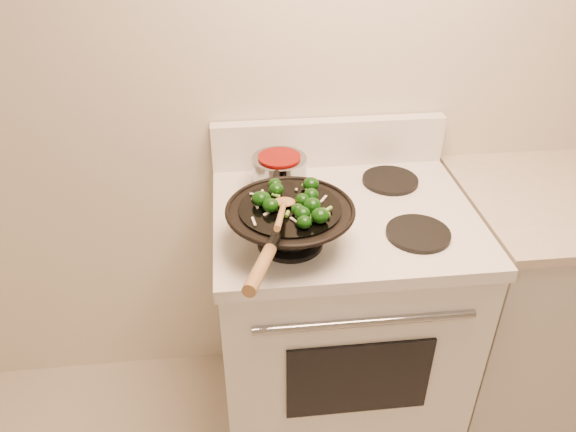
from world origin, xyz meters
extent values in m
plane|color=silver|center=(0.00, 1.50, 1.30)|extent=(3.50, 0.00, 3.50)
cube|color=white|center=(-0.23, 1.17, 0.44)|extent=(0.76, 0.64, 0.88)
cube|color=white|center=(-0.23, 1.17, 0.90)|extent=(0.78, 0.66, 0.04)
cube|color=white|center=(-0.23, 1.47, 1.00)|extent=(0.78, 0.05, 0.16)
cylinder|color=gray|center=(-0.23, 0.84, 0.78)|extent=(0.60, 0.02, 0.02)
cube|color=black|center=(-0.23, 0.84, 0.55)|extent=(0.42, 0.01, 0.28)
cylinder|color=black|center=(-0.41, 1.02, 0.93)|extent=(0.18, 0.18, 0.01)
cylinder|color=black|center=(-0.05, 1.02, 0.93)|extent=(0.18, 0.18, 0.01)
cylinder|color=black|center=(-0.41, 1.32, 0.93)|extent=(0.18, 0.18, 0.01)
cylinder|color=black|center=(-0.05, 1.32, 0.93)|extent=(0.18, 0.18, 0.01)
cube|color=silver|center=(0.55, 1.20, 0.44)|extent=(0.73, 0.60, 0.88)
torus|color=black|center=(-0.41, 1.02, 1.03)|extent=(0.34, 0.34, 0.01)
cylinder|color=black|center=(-0.41, 1.02, 1.04)|extent=(0.27, 0.27, 0.01)
cylinder|color=black|center=(-0.47, 0.84, 1.06)|extent=(0.04, 0.06, 0.03)
cylinder|color=#9B6B3D|center=(-0.51, 0.73, 1.07)|extent=(0.09, 0.18, 0.05)
ellipsoid|color=black|center=(-0.46, 1.01, 1.06)|extent=(0.04, 0.04, 0.04)
cylinder|color=#467A2C|center=(-0.45, 1.01, 1.04)|extent=(0.01, 0.02, 0.01)
ellipsoid|color=black|center=(-0.38, 1.03, 1.05)|extent=(0.04, 0.04, 0.03)
ellipsoid|color=black|center=(-0.35, 0.94, 1.06)|extent=(0.05, 0.05, 0.04)
ellipsoid|color=black|center=(-0.48, 1.05, 1.05)|extent=(0.04, 0.04, 0.03)
cylinder|color=#467A2C|center=(-0.47, 1.05, 1.04)|extent=(0.02, 0.02, 0.01)
ellipsoid|color=black|center=(-0.40, 0.99, 1.05)|extent=(0.04, 0.04, 0.03)
ellipsoid|color=black|center=(-0.39, 0.96, 1.05)|extent=(0.04, 0.04, 0.04)
ellipsoid|color=black|center=(-0.35, 1.10, 1.06)|extent=(0.04, 0.04, 0.04)
cylinder|color=#467A2C|center=(-0.33, 1.10, 1.04)|extent=(0.01, 0.01, 0.01)
ellipsoid|color=black|center=(-0.44, 1.09, 1.05)|extent=(0.04, 0.04, 0.04)
ellipsoid|color=black|center=(-0.49, 1.04, 1.06)|extent=(0.05, 0.05, 0.04)
ellipsoid|color=black|center=(-0.39, 0.93, 1.05)|extent=(0.04, 0.04, 0.03)
cylinder|color=#467A2C|center=(-0.38, 0.93, 1.04)|extent=(0.02, 0.02, 0.01)
ellipsoid|color=black|center=(-0.35, 1.05, 1.05)|extent=(0.04, 0.04, 0.03)
ellipsoid|color=black|center=(-0.36, 1.00, 1.06)|extent=(0.05, 0.05, 0.04)
ellipsoid|color=black|center=(-0.44, 1.12, 1.05)|extent=(0.04, 0.04, 0.03)
cylinder|color=#467A2C|center=(-0.43, 1.12, 1.04)|extent=(0.01, 0.02, 0.01)
cube|color=white|center=(-0.40, 0.95, 1.04)|extent=(0.03, 0.04, 0.00)
cube|color=white|center=(-0.37, 0.96, 1.04)|extent=(0.04, 0.03, 0.00)
cube|color=white|center=(-0.48, 1.09, 1.04)|extent=(0.02, 0.04, 0.00)
cube|color=white|center=(-0.51, 0.96, 1.04)|extent=(0.01, 0.04, 0.00)
cube|color=white|center=(-0.36, 0.97, 1.04)|extent=(0.01, 0.04, 0.00)
cube|color=white|center=(-0.49, 1.09, 1.04)|extent=(0.05, 0.02, 0.00)
cube|color=white|center=(-0.50, 1.05, 1.04)|extent=(0.02, 0.05, 0.00)
cube|color=white|center=(-0.32, 1.05, 1.04)|extent=(0.02, 0.03, 0.00)
cube|color=white|center=(-0.47, 1.00, 1.04)|extent=(0.03, 0.03, 0.00)
cube|color=white|center=(-0.37, 1.05, 1.04)|extent=(0.01, 0.04, 0.00)
cylinder|color=#609D32|center=(-0.36, 1.11, 1.05)|extent=(0.02, 0.02, 0.01)
cylinder|color=#609D32|center=(-0.36, 1.09, 1.05)|extent=(0.03, 0.02, 0.01)
cylinder|color=#609D32|center=(-0.33, 0.98, 1.05)|extent=(0.02, 0.03, 0.01)
cylinder|color=#609D32|center=(-0.32, 0.97, 1.05)|extent=(0.02, 0.02, 0.01)
cylinder|color=#609D32|center=(-0.36, 1.05, 1.05)|extent=(0.01, 0.02, 0.02)
cylinder|color=#609D32|center=(-0.42, 0.98, 1.05)|extent=(0.02, 0.02, 0.01)
cylinder|color=#609D32|center=(-0.32, 0.99, 1.05)|extent=(0.02, 0.02, 0.01)
cylinder|color=#609D32|center=(-0.39, 1.00, 1.05)|extent=(0.02, 0.02, 0.01)
cylinder|color=#609D32|center=(-0.44, 1.07, 1.05)|extent=(0.03, 0.02, 0.01)
sphere|color=beige|center=(-0.37, 0.97, 1.04)|extent=(0.01, 0.01, 0.01)
sphere|color=beige|center=(-0.34, 1.04, 1.04)|extent=(0.01, 0.01, 0.01)
sphere|color=beige|center=(-0.39, 1.10, 1.04)|extent=(0.01, 0.01, 0.01)
sphere|color=beige|center=(-0.43, 1.03, 1.04)|extent=(0.01, 0.01, 0.01)
ellipsoid|color=#9B6B3D|center=(-0.43, 1.03, 1.05)|extent=(0.07, 0.06, 0.02)
cylinder|color=#9B6B3D|center=(-0.45, 0.91, 1.09)|extent=(0.06, 0.24, 0.10)
cylinder|color=gray|center=(-0.41, 1.32, 0.98)|extent=(0.17, 0.17, 0.09)
cylinder|color=#740905|center=(-0.41, 1.32, 1.03)|extent=(0.13, 0.13, 0.01)
cylinder|color=black|center=(-0.44, 1.18, 1.02)|extent=(0.04, 0.11, 0.02)
camera|label=1|loc=(-0.55, -0.21, 1.83)|focal=35.00mm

